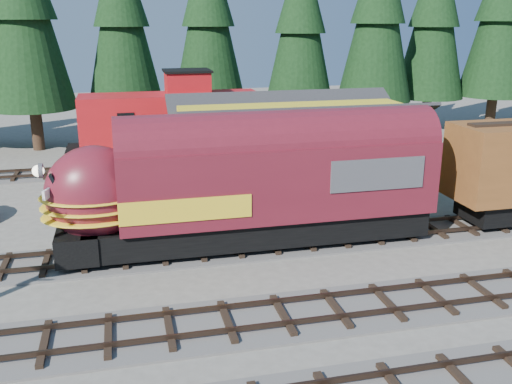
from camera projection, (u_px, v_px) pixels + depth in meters
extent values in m
plane|color=#6B665B|center=(377.00, 278.00, 20.96)|extent=(120.00, 120.00, 0.00)
cube|color=#4C4947|center=(105.00, 172.00, 35.48)|extent=(32.00, 3.20, 0.08)
cube|color=#38281E|center=(104.00, 171.00, 34.75)|extent=(32.00, 0.08, 0.16)
cube|color=#38281E|center=(105.00, 166.00, 36.09)|extent=(32.00, 0.08, 0.16)
cube|color=gold|center=(294.00, 165.00, 30.24)|extent=(12.00, 6.00, 3.40)
cube|color=yellow|center=(295.00, 120.00, 29.53)|extent=(11.88, 3.30, 1.44)
cube|color=white|center=(182.00, 167.00, 27.82)|extent=(0.06, 2.40, 0.60)
cone|color=black|center=(24.00, 8.00, 38.76)|extent=(6.01, 6.01, 13.70)
cone|color=black|center=(121.00, 17.00, 42.16)|extent=(5.68, 5.68, 12.94)
cone|color=black|center=(208.00, 17.00, 43.84)|extent=(5.68, 5.68, 12.93)
cone|color=black|center=(300.00, 24.00, 43.21)|extent=(5.36, 5.36, 12.21)
cone|color=black|center=(378.00, 14.00, 43.61)|extent=(5.82, 5.82, 13.26)
cone|color=black|center=(434.00, 18.00, 46.14)|extent=(5.64, 5.64, 12.84)
cone|color=black|center=(503.00, 12.00, 45.94)|extent=(5.93, 5.93, 13.51)
cube|color=black|center=(260.00, 227.00, 23.65)|extent=(14.11, 2.52, 1.09)
cube|color=maroon|center=(279.00, 179.00, 23.24)|extent=(12.87, 2.97, 2.97)
ellipsoid|color=maroon|center=(96.00, 193.00, 21.66)|extent=(3.76, 2.91, 3.66)
cube|color=#38383A|center=(362.00, 165.00, 23.95)|extent=(3.96, 3.03, 1.29)
sphere|color=white|center=(38.00, 171.00, 20.94)|extent=(0.44, 0.44, 0.44)
cube|color=black|center=(173.00, 155.00, 36.17)|extent=(9.90, 2.55, 1.10)
cube|color=#B31318|center=(171.00, 120.00, 35.53)|extent=(11.01, 3.19, 3.30)
cube|color=#B31318|center=(187.00, 83.00, 35.11)|extent=(2.64, 2.42, 1.32)
imported|color=black|center=(149.00, 206.00, 26.27)|extent=(6.98, 5.30, 1.76)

